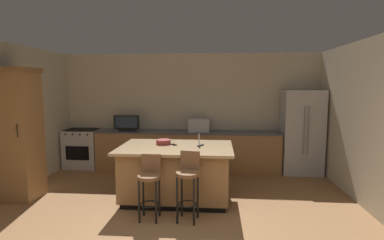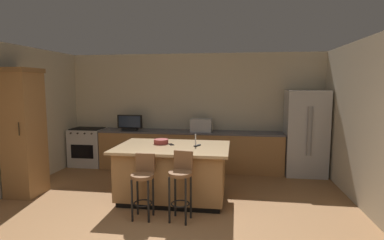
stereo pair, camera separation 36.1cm
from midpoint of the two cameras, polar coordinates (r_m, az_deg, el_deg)
wall_back at (r=7.32m, az=1.69°, el=1.80°), size 6.53×0.12×2.71m
wall_left at (r=6.45m, az=-28.99°, el=0.33°), size 0.12×4.68×2.71m
wall_right at (r=5.61m, az=31.69°, el=-0.66°), size 0.12×4.68×2.71m
counter_back at (r=7.08m, az=1.06°, el=-5.75°), size 4.25×0.62×0.90m
kitchen_island at (r=5.29m, az=-1.65°, el=-9.79°), size 1.92×1.29×0.93m
refrigerator at (r=7.10m, az=21.99°, el=-2.29°), size 0.85×0.73×1.86m
range_oven at (r=7.80m, az=-17.78°, el=-4.86°), size 0.79×0.63×0.92m
cabinet_tower at (r=6.04m, az=-27.73°, el=-1.72°), size 0.56×0.63×2.26m
microwave at (r=6.95m, az=3.26°, el=-0.97°), size 0.48×0.36×0.30m
tv_monitor at (r=7.24m, az=-10.27°, el=-0.61°), size 0.60×0.16×0.36m
sink_faucet_back at (r=7.07m, az=1.69°, el=-1.07°), size 0.02×0.02×0.24m
sink_faucet_island at (r=5.11m, az=2.71°, el=-3.86°), size 0.02×0.02×0.22m
bar_stool_left at (r=4.57m, az=-6.94°, el=-11.29°), size 0.34×0.34×0.95m
bar_stool_right at (r=4.46m, az=0.26°, el=-11.16°), size 0.34×0.36×1.01m
fruit_bowl at (r=5.38m, az=-3.95°, el=-4.09°), size 0.26×0.26×0.08m
cell_phone at (r=5.30m, az=-2.02°, el=-4.64°), size 0.14×0.16×0.01m
tv_remote at (r=5.18m, az=3.01°, el=-4.84°), size 0.11×0.17×0.02m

